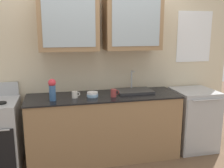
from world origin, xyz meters
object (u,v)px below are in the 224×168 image
Objects in this scene: cup_near_bowls at (75,95)px; dishwasher at (193,119)px; bowl_stack at (92,94)px; cup_near_sink at (114,93)px; sink_faucet at (134,90)px; vase at (52,89)px.

cup_near_bowls reaches higher than dishwasher.
cup_near_bowls is at bearing -177.56° from bowl_stack.
bowl_stack is at bearing 166.56° from cup_near_sink.
sink_faucet is 1.81× the size of vase.
cup_near_bowls is at bearing -170.80° from sink_faucet.
vase reaches higher than bowl_stack.
sink_faucet is 4.43× the size of cup_near_sink.
sink_faucet is 0.63m from bowl_stack.
cup_near_sink is 1.05× the size of cup_near_bowls.
dishwasher is (2.02, 0.10, -0.59)m from vase.
bowl_stack is at bearing -168.32° from sink_faucet.
cup_near_sink is at bearing 0.71° from vase.
cup_near_sink is at bearing -6.28° from cup_near_bowls.
dishwasher is at bearing 1.12° from bowl_stack.
cup_near_bowls reaches higher than bowl_stack.
sink_faucet is 1.02m from dishwasher.
dishwasher is (0.90, -0.10, -0.47)m from sink_faucet.
sink_faucet is 3.32× the size of bowl_stack.
cup_near_sink is (0.27, -0.07, 0.02)m from bowl_stack.
bowl_stack is 0.55× the size of vase.
vase is 2.45× the size of cup_near_sink.
sink_faucet is 0.86m from cup_near_bowls.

